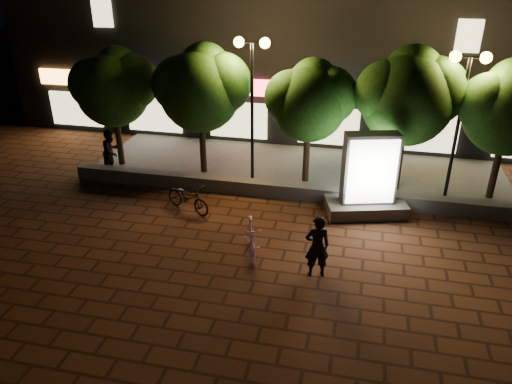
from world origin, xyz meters
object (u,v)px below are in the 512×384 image
(tree_right, at_px, (410,94))
(rider, at_px, (317,246))
(street_lamp_right, at_px, (465,88))
(scooter_parked, at_px, (188,197))
(street_lamp_left, at_px, (252,74))
(tree_left, at_px, (202,86))
(tree_far_left, at_px, (114,85))
(tree_far_right, at_px, (511,105))
(pedestrian, at_px, (111,151))
(tree_mid, at_px, (311,98))
(ad_kiosk, at_px, (368,182))
(scooter_pink, at_px, (251,238))

(tree_right, distance_m, rider, 6.91)
(street_lamp_right, distance_m, scooter_parked, 9.64)
(street_lamp_left, relative_size, rider, 2.89)
(tree_left, relative_size, street_lamp_left, 0.94)
(tree_right, bearing_deg, tree_far_left, -180.00)
(tree_far_right, bearing_deg, rider, -132.79)
(pedestrian, bearing_deg, street_lamp_right, -76.68)
(tree_mid, relative_size, street_lamp_left, 0.87)
(tree_mid, distance_m, pedestrian, 7.83)
(scooter_parked, bearing_deg, tree_far_left, 76.10)
(tree_far_left, xyz_separation_m, ad_kiosk, (9.71, -2.07, -2.17))
(tree_far_left, relative_size, tree_far_right, 0.97)
(pedestrian, bearing_deg, rider, -110.48)
(tree_far_left, height_order, street_lamp_right, street_lamp_right)
(tree_mid, bearing_deg, tree_right, 0.00)
(tree_far_left, relative_size, scooter_parked, 2.51)
(rider, bearing_deg, tree_right, -128.33)
(tree_left, relative_size, scooter_parked, 2.65)
(tree_far_right, bearing_deg, scooter_parked, -162.47)
(tree_right, bearing_deg, ad_kiosk, -117.80)
(scooter_parked, xyz_separation_m, pedestrian, (-3.86, 2.22, 0.47))
(tree_mid, distance_m, street_lamp_left, 2.22)
(tree_mid, bearing_deg, tree_far_right, 0.00)
(street_lamp_left, bearing_deg, tree_left, 172.30)
(scooter_parked, bearing_deg, street_lamp_left, -2.41)
(scooter_pink, bearing_deg, tree_left, 100.50)
(tree_far_left, relative_size, pedestrian, 2.65)
(tree_far_left, bearing_deg, tree_right, 0.00)
(tree_left, xyz_separation_m, scooter_parked, (0.42, -3.18, -2.96))
(tree_far_right, height_order, rider, tree_far_right)
(tree_far_left, distance_m, scooter_parked, 5.78)
(tree_far_right, bearing_deg, pedestrian, -176.05)
(rider, height_order, scooter_parked, rider)
(tree_mid, relative_size, scooter_pink, 2.55)
(tree_far_right, distance_m, pedestrian, 14.18)
(ad_kiosk, relative_size, pedestrian, 1.61)
(tree_far_left, distance_m, street_lamp_left, 5.50)
(tree_far_right, relative_size, rider, 2.65)
(street_lamp_right, height_order, pedestrian, street_lamp_right)
(street_lamp_left, bearing_deg, ad_kiosk, -22.91)
(tree_left, height_order, scooter_parked, tree_left)
(tree_left, relative_size, scooter_pink, 2.77)
(tree_mid, bearing_deg, rider, -80.45)
(tree_far_left, relative_size, tree_left, 0.95)
(scooter_pink, relative_size, pedestrian, 1.01)
(rider, bearing_deg, street_lamp_right, -141.93)
(ad_kiosk, height_order, rider, ad_kiosk)
(tree_left, xyz_separation_m, tree_right, (7.30, 0.00, 0.12))
(street_lamp_right, bearing_deg, tree_right, 170.90)
(tree_mid, relative_size, tree_right, 0.89)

